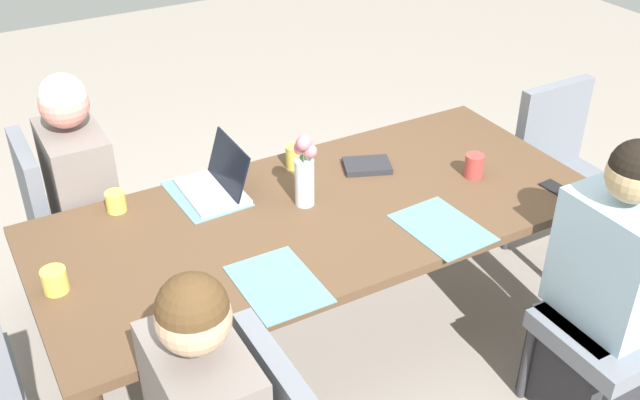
# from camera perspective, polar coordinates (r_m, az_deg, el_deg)

# --- Properties ---
(ground_plane) EXTENTS (10.00, 10.00, 0.00)m
(ground_plane) POSITION_cam_1_polar(r_m,az_deg,el_deg) (3.38, 0.00, -11.18)
(ground_plane) COLOR gray
(dining_table) EXTENTS (2.23, 0.99, 0.72)m
(dining_table) POSITION_cam_1_polar(r_m,az_deg,el_deg) (2.96, 0.00, -1.93)
(dining_table) COLOR brown
(dining_table) RESTS_ON ground_plane
(chair_far_left_mid) EXTENTS (0.44, 0.44, 0.90)m
(chair_far_left_mid) POSITION_cam_1_polar(r_m,az_deg,el_deg) (3.03, 22.58, -7.70)
(chair_far_left_mid) COLOR slate
(chair_far_left_mid) RESTS_ON ground_plane
(person_far_left_mid) EXTENTS (0.36, 0.40, 1.19)m
(person_far_left_mid) POSITION_cam_1_polar(r_m,az_deg,el_deg) (2.99, 20.90, -7.19)
(person_far_left_mid) COLOR #2D2D33
(person_far_left_mid) RESTS_ON ground_plane
(chair_near_left_far) EXTENTS (0.44, 0.44, 0.90)m
(chair_near_left_far) POSITION_cam_1_polar(r_m,az_deg,el_deg) (3.46, -18.85, -1.47)
(chair_near_left_far) COLOR slate
(chair_near_left_far) RESTS_ON ground_plane
(person_near_left_far) EXTENTS (0.36, 0.40, 1.19)m
(person_near_left_far) POSITION_cam_1_polar(r_m,az_deg,el_deg) (3.41, -17.50, -1.25)
(person_near_left_far) COLOR #2D2D33
(person_near_left_far) RESTS_ON ground_plane
(chair_head_left_right_near) EXTENTS (0.44, 0.44, 0.90)m
(chair_head_left_right_near) POSITION_cam_1_polar(r_m,az_deg,el_deg) (3.87, 18.15, 2.42)
(chair_head_left_right_near) COLOR slate
(chair_head_left_right_near) RESTS_ON ground_plane
(flower_vase) EXTENTS (0.08, 0.09, 0.31)m
(flower_vase) POSITION_cam_1_polar(r_m,az_deg,el_deg) (2.88, -1.21, 2.55)
(flower_vase) COLOR silver
(flower_vase) RESTS_ON dining_table
(placemat_far_left_near) EXTENTS (0.26, 0.36, 0.00)m
(placemat_far_left_near) POSITION_cam_1_polar(r_m,az_deg,el_deg) (2.55, -3.24, -6.47)
(placemat_far_left_near) COLOR slate
(placemat_far_left_near) RESTS_ON dining_table
(placemat_far_left_mid) EXTENTS (0.28, 0.37, 0.00)m
(placemat_far_left_mid) POSITION_cam_1_polar(r_m,az_deg,el_deg) (2.86, 9.37, -2.10)
(placemat_far_left_mid) COLOR slate
(placemat_far_left_mid) RESTS_ON dining_table
(placemat_near_left_far) EXTENTS (0.27, 0.37, 0.00)m
(placemat_near_left_far) POSITION_cam_1_polar(r_m,az_deg,el_deg) (3.06, -8.72, 0.45)
(placemat_near_left_far) COLOR slate
(placemat_near_left_far) RESTS_ON dining_table
(laptop_near_left_far) EXTENTS (0.22, 0.32, 0.21)m
(laptop_near_left_far) POSITION_cam_1_polar(r_m,az_deg,el_deg) (3.05, -7.93, 1.31)
(laptop_near_left_far) COLOR silver
(laptop_near_left_far) RESTS_ON dining_table
(coffee_mug_near_left) EXTENTS (0.08, 0.08, 0.10)m
(coffee_mug_near_left) POSITION_cam_1_polar(r_m,az_deg,el_deg) (3.20, 11.76, 2.60)
(coffee_mug_near_left) COLOR #AD3D38
(coffee_mug_near_left) RESTS_ON dining_table
(coffee_mug_near_right) EXTENTS (0.09, 0.09, 0.09)m
(coffee_mug_near_right) POSITION_cam_1_polar(r_m,az_deg,el_deg) (2.65, -19.72, -5.84)
(coffee_mug_near_right) COLOR #DBC64C
(coffee_mug_near_right) RESTS_ON dining_table
(coffee_mug_centre_left) EXTENTS (0.08, 0.08, 0.10)m
(coffee_mug_centre_left) POSITION_cam_1_polar(r_m,az_deg,el_deg) (3.20, -1.97, 3.35)
(coffee_mug_centre_left) COLOR #DBC64C
(coffee_mug_centre_left) RESTS_ON dining_table
(coffee_mug_centre_right) EXTENTS (0.08, 0.08, 0.08)m
(coffee_mug_centre_right) POSITION_cam_1_polar(r_m,az_deg,el_deg) (3.02, -15.43, -0.11)
(coffee_mug_centre_right) COLOR #DBC64C
(coffee_mug_centre_right) RESTS_ON dining_table
(book_red_cover) EXTENTS (0.24, 0.20, 0.03)m
(book_red_cover) POSITION_cam_1_polar(r_m,az_deg,el_deg) (3.22, 3.64, 2.65)
(book_red_cover) COLOR #28282D
(book_red_cover) RESTS_ON dining_table
(phone_black) EXTENTS (0.08, 0.15, 0.01)m
(phone_black) POSITION_cam_1_polar(r_m,az_deg,el_deg) (3.21, 17.84, 0.77)
(phone_black) COLOR black
(phone_black) RESTS_ON dining_table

